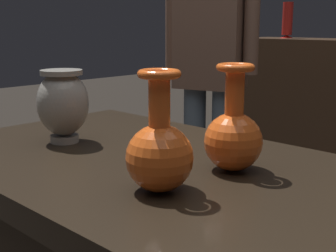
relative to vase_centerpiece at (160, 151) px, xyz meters
The scene contains 5 objects.
vase_centerpiece is the anchor object (origin of this frame).
vase_tall_behind 0.18m from the vase_centerpiece, 83.53° to the left, with size 0.12×0.12×0.21m.
vase_left_accent 0.42m from the vase_centerpiece, 169.03° to the left, with size 0.12×0.12×0.18m.
shelf_vase_far_left 2.60m from the vase_centerpiece, 115.49° to the left, with size 0.09×0.09×0.24m.
visitor_near_left 1.49m from the vase_centerpiece, 125.69° to the left, with size 0.45×0.26×1.58m.
Camera 1 is at (0.62, -0.66, 1.08)m, focal length 49.87 mm.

